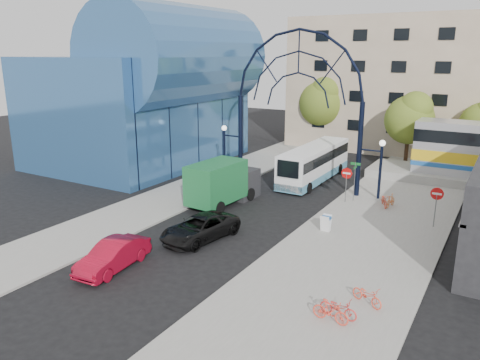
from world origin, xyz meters
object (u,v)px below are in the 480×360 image
Objects in this scene: bike_far_b at (331,311)px; bike_far_c at (338,308)px; do_not_enter_sign at (437,198)px; city_bus at (315,163)px; bike_near_b at (390,201)px; street_name_sign at (355,173)px; tree_north_b at (324,101)px; gateway_arch at (298,77)px; sandwich_board at (326,221)px; green_truck at (224,183)px; black_suv at (200,228)px; bike_near_a at (384,200)px; red_sedan at (113,255)px; stop_sign at (347,176)px; bike_far_a at (367,295)px; tree_north_a at (411,117)px.

bike_far_b is 0.52m from bike_far_c.
city_bus reaches higher than do_not_enter_sign.
street_name_sign is at bearing -174.48° from bike_near_b.
bike_far_c is (13.24, -32.56, -4.73)m from tree_north_b.
street_name_sign is (5.20, -1.40, -6.43)m from gateway_arch.
bike_far_b reaches higher than bike_far_c.
green_truck is (-8.15, 1.54, 0.83)m from sandwich_board.
do_not_enter_sign reaches higher than black_suv.
do_not_enter_sign is 1.57× the size of bike_far_c.
green_truck is 11.16m from bike_near_a.
bike_far_c is (11.11, 1.25, -0.17)m from red_sedan.
stop_sign is 1.60× the size of bike_far_a.
bike_near_b is at bearing -82.82° from tree_north_a.
red_sedan reaches higher than bike_far_c.
tree_north_b reaches higher than bike_near_a.
street_name_sign is at bearing -41.71° from city_bus.
red_sedan is 18.98m from bike_near_b.
stop_sign is 0.89× the size of street_name_sign.
green_truck is 4.02× the size of bike_far_c.
bike_far_a is (5.27, -13.04, -1.46)m from stop_sign.
bike_near_a reaches higher than bike_far_c.
bike_near_b is 0.94× the size of bike_far_c.
do_not_enter_sign is 18.89m from red_sedan.
black_suv is at bearing -118.53° from bike_near_b.
tree_north_b reaches higher than city_bus.
black_suv is 2.99× the size of bike_near_a.
do_not_enter_sign is at bearing 36.68° from sandwich_board.
tree_north_b reaches higher than bike_far_b.
gateway_arch reaches higher than bike_far_c.
red_sedan is (-7.35, -9.86, -0.03)m from sandwich_board.
city_bus is (-5.09, 10.83, 0.76)m from sandwich_board.
tree_north_a is at bearing 104.49° from bike_near_b.
city_bus is at bearing 96.58° from black_suv.
do_not_enter_sign is at bearing 42.36° from red_sedan.
black_suv is at bearing 69.54° from bike_far_b.
tree_north_b is 5.11× the size of bike_far_a.
do_not_enter_sign is at bearing -19.99° from gateway_arch.
bike_near_b is at bearing 54.69° from red_sedan.
street_name_sign is 0.40× the size of tree_north_a.
do_not_enter_sign reaches higher than bike_near_b.
street_name_sign is 15.87m from bike_far_c.
bike_far_b is at bearing -61.72° from gateway_arch.
street_name_sign is 1.83× the size of bike_far_b.
bike_near_a is (2.62, 0.42, -1.43)m from stop_sign.
stop_sign is at bearing -162.90° from bike_near_b.
stop_sign is at bearing 97.57° from sandwich_board.
tree_north_a is at bearing 68.23° from green_truck.
street_name_sign is at bearing 19.35° from bike_far_b.
bike_near_b is at bearing 10.88° from bike_far_c.
gateway_arch reaches higher than city_bus.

